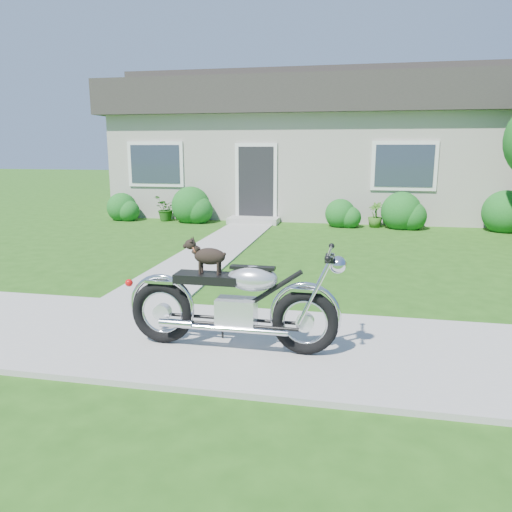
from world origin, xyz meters
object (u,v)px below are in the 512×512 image
(house, at_px, (319,145))
(potted_plant_right, at_px, (375,215))
(potted_plant_left, at_px, (165,209))
(motorcycle_with_dog, at_px, (236,302))

(house, xyz_separation_m, potted_plant_right, (1.81, -3.44, -1.83))
(potted_plant_right, bearing_deg, potted_plant_left, 180.00)
(potted_plant_left, distance_m, potted_plant_right, 5.88)
(house, xyz_separation_m, potted_plant_left, (-4.07, -3.44, -1.80))
(potted_plant_left, bearing_deg, motorcycle_with_dog, -64.18)
(potted_plant_left, relative_size, potted_plant_right, 1.08)
(potted_plant_right, xyz_separation_m, motorcycle_with_dog, (-1.63, -8.79, 0.21))
(potted_plant_left, height_order, motorcycle_with_dog, motorcycle_with_dog)
(potted_plant_left, relative_size, motorcycle_with_dog, 0.32)
(potted_plant_left, bearing_deg, house, 40.24)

